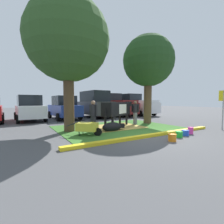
{
  "coord_description": "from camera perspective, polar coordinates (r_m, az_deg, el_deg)",
  "views": [
    {
      "loc": [
        -4.99,
        -5.37,
        1.55
      ],
      "look_at": [
        0.01,
        2.89,
        0.9
      ],
      "focal_mm": 25.62,
      "sensor_mm": 36.0,
      "label": 1
    }
  ],
  "objects": [
    {
      "name": "hay_bedding",
      "position": [
        9.53,
        0.94,
        -5.36
      ],
      "size": [
        3.23,
        2.44,
        0.04
      ],
      "primitive_type": "cube",
      "rotation": [
        0.0,
        0.0,
        -0.01
      ],
      "color": "tan",
      "rests_on": "ground"
    },
    {
      "name": "hatchback_white",
      "position": [
        14.25,
        -27.38,
        1.14
      ],
      "size": [
        2.17,
        4.48,
        2.02
      ],
      "color": "silver",
      "rests_on": "ground"
    },
    {
      "name": "bucket_orange",
      "position": [
        6.68,
        20.68,
        -8.47
      ],
      "size": [
        0.33,
        0.33,
        0.29
      ],
      "color": "orange",
      "rests_on": "ground"
    },
    {
      "name": "pickup_truck_black",
      "position": [
        18.38,
        8.41,
        2.44
      ],
      "size": [
        2.4,
        5.48,
        2.42
      ],
      "color": "silver",
      "rests_on": "ground"
    },
    {
      "name": "pickup_truck_maroon",
      "position": [
        17.25,
        1.06,
        2.39
      ],
      "size": [
        2.4,
        5.48,
        2.42
      ],
      "color": "maroon",
      "rests_on": "ground"
    },
    {
      "name": "curb_yellow",
      "position": [
        7.33,
        14.25,
        -7.99
      ],
      "size": [
        8.02,
        0.24,
        0.12
      ],
      "primitive_type": "cube",
      "color": "yellow",
      "rests_on": "ground"
    },
    {
      "name": "parking_sign",
      "position": [
        10.48,
        34.93,
        2.9
      ],
      "size": [
        0.14,
        0.44,
        2.13
      ],
      "color": "#99999E",
      "rests_on": "ground"
    },
    {
      "name": "wheelbarrow",
      "position": [
        7.33,
        -8.66,
        -5.32
      ],
      "size": [
        1.36,
        1.33,
        0.63
      ],
      "color": "gold",
      "rests_on": "ground"
    },
    {
      "name": "bucket_pink",
      "position": [
        8.5,
        26.21,
        -5.89
      ],
      "size": [
        0.27,
        0.27,
        0.32
      ],
      "color": "#EA3893",
      "rests_on": "ground"
    },
    {
      "name": "bucket_blue",
      "position": [
        7.98,
        24.69,
        -6.73
      ],
      "size": [
        0.33,
        0.33,
        0.25
      ],
      "color": "blue",
      "rests_on": "ground"
    },
    {
      "name": "calf_lying",
      "position": [
        8.21,
        0.18,
        -5.33
      ],
      "size": [
        1.31,
        0.51,
        0.48
      ],
      "color": "black",
      "rests_on": "ground"
    },
    {
      "name": "cow_holstein",
      "position": [
        9.82,
        1.97,
        1.1
      ],
      "size": [
        2.93,
        1.79,
        1.53
      ],
      "color": "black",
      "rests_on": "ground"
    },
    {
      "name": "ground_plane",
      "position": [
        7.5,
        11.59,
        -8.15
      ],
      "size": [
        80.0,
        80.0,
        0.0
      ],
      "primitive_type": "plane",
      "color": "#4C4C4F"
    },
    {
      "name": "bucket_green",
      "position": [
        7.49,
        22.85,
        -7.32
      ],
      "size": [
        0.3,
        0.3,
        0.26
      ],
      "color": "green",
      "rests_on": "ground"
    },
    {
      "name": "shade_tree_right",
      "position": [
        11.77,
        12.81,
        17.12
      ],
      "size": [
        3.49,
        3.49,
        6.07
      ],
      "color": "brown",
      "rests_on": "ground"
    },
    {
      "name": "grass_island",
      "position": [
        9.42,
        2.27,
        -5.56
      ],
      "size": [
        6.82,
        5.17,
        0.02
      ],
      "primitive_type": "cube",
      "color": "#386B28",
      "rests_on": "ground"
    },
    {
      "name": "sedan_blue",
      "position": [
        14.6,
        -16.71,
        1.46
      ],
      "size": [
        2.17,
        4.48,
        2.02
      ],
      "color": "navy",
      "rests_on": "ground"
    },
    {
      "name": "suv_dark_grey",
      "position": [
        15.53,
        -6.35,
        2.78
      ],
      "size": [
        2.28,
        4.68,
        2.52
      ],
      "color": "#3D3D42",
      "rests_on": "ground"
    },
    {
      "name": "person_visitor_near",
      "position": [
        8.17,
        -6.71,
        -1.1
      ],
      "size": [
        0.34,
        0.5,
        1.58
      ],
      "color": "black",
      "rests_on": "ground"
    },
    {
      "name": "person_handler",
      "position": [
        10.67,
        8.29,
        0.03
      ],
      "size": [
        0.34,
        0.47,
        1.58
      ],
      "color": "slate",
      "rests_on": "ground"
    },
    {
      "name": "shade_tree_left",
      "position": [
        8.95,
        -15.49,
        23.44
      ],
      "size": [
        4.14,
        4.14,
        6.68
      ],
      "color": "#4C3823",
      "rests_on": "ground"
    }
  ]
}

